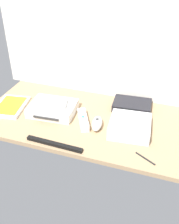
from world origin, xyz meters
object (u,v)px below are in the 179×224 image
at_px(game_case, 10,106).
at_px(remote_classic_pad, 51,103).
at_px(mini_computer, 130,126).
at_px(remote_nunchuk, 97,123).
at_px(stylus_pen, 145,158).
at_px(remote_wand, 83,120).
at_px(sensor_bar, 54,144).
at_px(game_console, 52,109).
at_px(network_router, 132,105).

distance_m(game_case, remote_classic_pad, 0.22).
height_order(mini_computer, game_case, mini_computer).
bearing_deg(remote_nunchuk, stylus_pen, -38.45).
bearing_deg(stylus_pen, remote_nunchuk, 150.64).
bearing_deg(remote_wand, stylus_pen, -52.38).
distance_m(remote_nunchuk, remote_classic_pad, 0.24).
height_order(remote_wand, sensor_bar, remote_wand).
distance_m(game_console, remote_classic_pad, 0.03).
relative_size(game_console, remote_wand, 1.49).
relative_size(remote_wand, remote_classic_pad, 0.94).
distance_m(remote_classic_pad, sensor_bar, 0.24).
xyz_separation_m(game_case, remote_classic_pad, (0.21, 0.02, 0.05)).
bearing_deg(network_router, game_console, -159.50).
distance_m(network_router, remote_classic_pad, 0.39).
distance_m(game_case, stylus_pen, 0.69).
distance_m(network_router, sensor_bar, 0.44).
height_order(remote_nunchuk, remote_classic_pad, remote_classic_pad).
bearing_deg(sensor_bar, remote_classic_pad, 119.76).
bearing_deg(remote_nunchuk, remote_wand, 159.27).
bearing_deg(remote_wand, remote_nunchuk, -38.37).
xyz_separation_m(game_case, stylus_pen, (0.68, -0.15, -0.00)).
xyz_separation_m(network_router, remote_classic_pad, (-0.35, -0.16, 0.04)).
bearing_deg(game_console, network_router, 20.30).
xyz_separation_m(remote_classic_pad, sensor_bar, (0.11, -0.21, -0.05)).
relative_size(remote_classic_pad, sensor_bar, 0.66).
xyz_separation_m(mini_computer, sensor_bar, (-0.26, -0.19, -0.02)).
distance_m(mini_computer, remote_nunchuk, 0.14).
height_order(mini_computer, remote_classic_pad, remote_classic_pad).
height_order(network_router, remote_classic_pad, remote_classic_pad).
xyz_separation_m(game_case, remote_wand, (0.38, -0.00, 0.01)).
bearing_deg(remote_wand, network_router, 18.92).
bearing_deg(remote_classic_pad, mini_computer, -16.06).
xyz_separation_m(remote_wand, remote_classic_pad, (-0.17, 0.02, 0.04)).
xyz_separation_m(remote_wand, remote_nunchuk, (0.07, -0.01, 0.01)).
xyz_separation_m(game_case, network_router, (0.56, 0.18, 0.01)).
xyz_separation_m(game_console, remote_wand, (0.16, -0.03, -0.01)).
relative_size(game_case, remote_classic_pad, 1.32).
distance_m(game_case, remote_wand, 0.38).
distance_m(remote_classic_pad, stylus_pen, 0.50).
bearing_deg(remote_nunchuk, remote_classic_pad, 161.80).
xyz_separation_m(remote_nunchuk, remote_classic_pad, (-0.24, 0.04, 0.03)).
height_order(game_console, sensor_bar, game_console).
distance_m(game_case, remote_nunchuk, 0.45).
distance_m(mini_computer, remote_classic_pad, 0.38).
bearing_deg(mini_computer, remote_classic_pad, 177.03).
distance_m(mini_computer, network_router, 0.19).
xyz_separation_m(game_case, remote_nunchuk, (0.44, -0.02, 0.01)).
xyz_separation_m(mini_computer, remote_wand, (-0.21, -0.00, -0.01)).
bearing_deg(network_router, remote_wand, -138.42).
height_order(game_case, sensor_bar, game_case).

